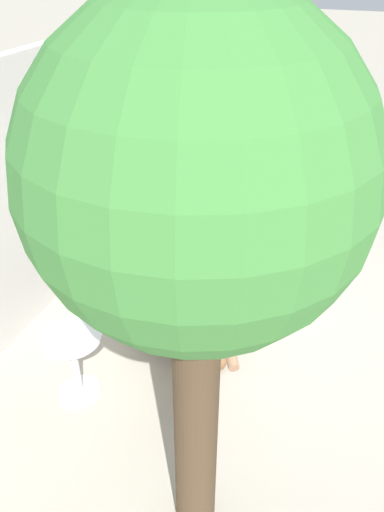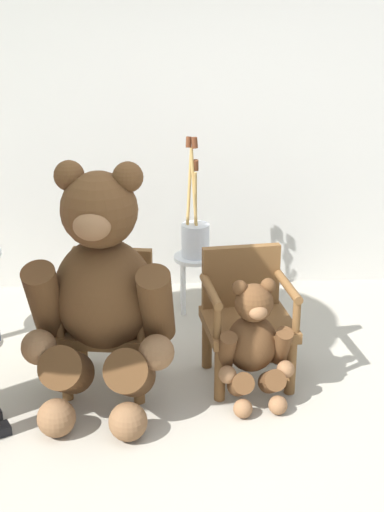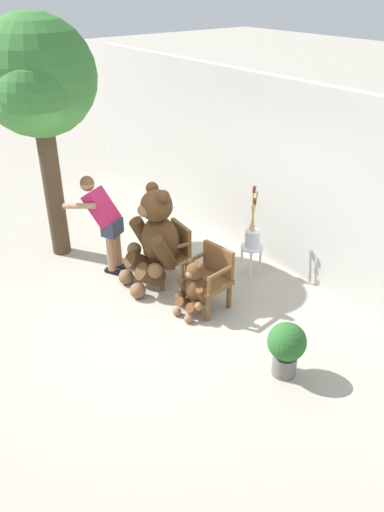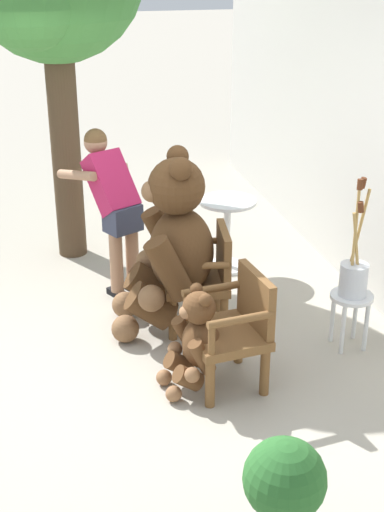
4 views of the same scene
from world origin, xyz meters
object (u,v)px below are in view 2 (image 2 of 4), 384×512
object	(u,v)px
wooden_chair_left	(109,316)
teddy_bear_large	(101,292)
white_stool	(195,268)
teddy_bear_small	(254,343)
brush_bucket	(195,234)
wooden_chair_right	(246,312)

from	to	relation	value
wooden_chair_left	teddy_bear_large	xyz separation A→B (m)	(-0.02, -0.26, 0.29)
white_stool	wooden_chair_left	bearing A→B (deg)	-120.54
wooden_chair_left	teddy_bear_small	bearing A→B (deg)	-17.46
teddy_bear_small	teddy_bear_large	bearing A→B (deg)	178.66
teddy_bear_small	white_stool	size ratio (longest dim) A/B	1.74
wooden_chair_left	white_stool	bearing A→B (deg)	59.46
teddy_bear_large	brush_bucket	world-z (taller)	teddy_bear_large
wooden_chair_right	teddy_bear_large	distance (m)	0.99
wooden_chair_right	teddy_bear_large	world-z (taller)	teddy_bear_large
teddy_bear_large	brush_bucket	xyz separation A→B (m)	(0.64, 1.31, -0.11)
wooden_chair_right	brush_bucket	xyz separation A→B (m)	(-0.27, 1.05, 0.18)
teddy_bear_large	brush_bucket	bearing A→B (deg)	64.10
wooden_chair_left	brush_bucket	world-z (taller)	brush_bucket
teddy_bear_large	teddy_bear_small	xyz separation A→B (m)	(0.92, -0.02, -0.36)
teddy_bear_large	white_stool	size ratio (longest dim) A/B	3.32
teddy_bear_small	brush_bucket	distance (m)	1.38
white_stool	brush_bucket	xyz separation A→B (m)	(-0.00, 0.00, 0.29)
teddy_bear_small	brush_bucket	bearing A→B (deg)	102.19
teddy_bear_small	brush_bucket	size ratio (longest dim) A/B	0.85
wooden_chair_left	brush_bucket	xyz separation A→B (m)	(0.62, 1.05, 0.18)
teddy_bear_large	brush_bucket	distance (m)	1.46
wooden_chair_left	white_stool	distance (m)	1.22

